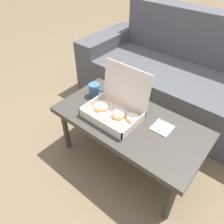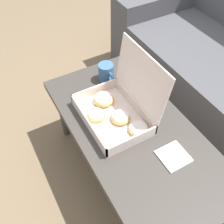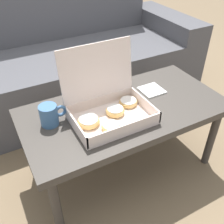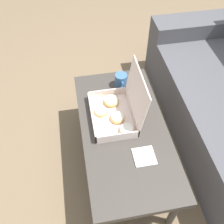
# 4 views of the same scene
# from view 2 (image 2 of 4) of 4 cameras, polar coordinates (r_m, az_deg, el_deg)

# --- Properties ---
(ground_plane) EXTENTS (12.00, 12.00, 0.00)m
(ground_plane) POSITION_cam_2_polar(r_m,az_deg,el_deg) (1.69, 6.97, -11.63)
(ground_plane) COLOR #756047
(coffee_table) EXTENTS (1.08, 0.54, 0.45)m
(coffee_table) POSITION_cam_2_polar(r_m,az_deg,el_deg) (1.32, 4.59, -4.97)
(coffee_table) COLOR #3D3833
(coffee_table) RESTS_ON ground_plane
(pastry_box) EXTENTS (0.38, 0.31, 0.33)m
(pastry_box) POSITION_cam_2_polar(r_m,az_deg,el_deg) (1.28, 1.47, 1.05)
(pastry_box) COLOR silver
(pastry_box) RESTS_ON coffee_table
(coffee_mug) EXTENTS (0.13, 0.09, 0.10)m
(coffee_mug) POSITION_cam_2_polar(r_m,az_deg,el_deg) (1.49, -1.25, 8.55)
(coffee_mug) COLOR #3D6693
(coffee_mug) RESTS_ON coffee_table
(napkin_stack) EXTENTS (0.13, 0.13, 0.01)m
(napkin_stack) POSITION_cam_2_polar(r_m,az_deg,el_deg) (1.21, 13.23, -9.35)
(napkin_stack) COLOR white
(napkin_stack) RESTS_ON coffee_table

